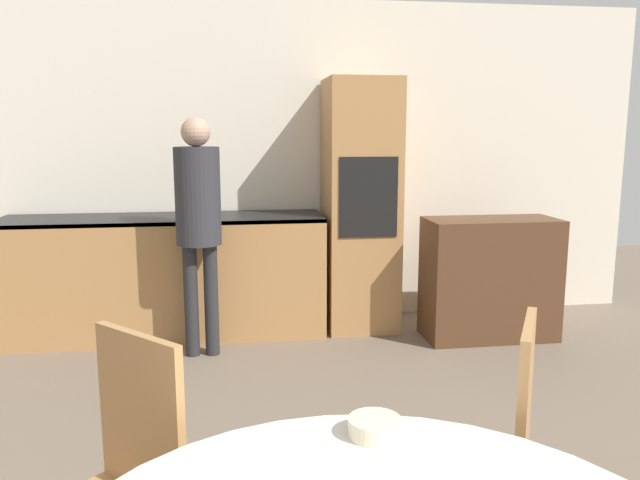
% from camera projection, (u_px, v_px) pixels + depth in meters
% --- Properties ---
extents(wall_back, '(6.03, 0.05, 2.60)m').
position_uv_depth(wall_back, '(284.00, 164.00, 5.12)').
color(wall_back, silver).
rests_on(wall_back, ground_plane).
extents(kitchen_counter, '(2.42, 0.60, 0.93)m').
position_uv_depth(kitchen_counter, '(165.00, 275.00, 4.79)').
color(kitchen_counter, '#AD7A47').
rests_on(kitchen_counter, ground_plane).
extents(oven_unit, '(0.55, 0.59, 1.97)m').
position_uv_depth(oven_unit, '(360.00, 206.00, 4.93)').
color(oven_unit, '#AD7A47').
rests_on(oven_unit, ground_plane).
extents(sideboard, '(0.99, 0.45, 0.92)m').
position_uv_depth(sideboard, '(490.00, 279.00, 4.74)').
color(sideboard, '#51331E').
rests_on(sideboard, ground_plane).
extents(chair_far_right, '(0.55, 0.55, 0.98)m').
position_uv_depth(chair_far_right, '(493.00, 446.00, 2.05)').
color(chair_far_right, '#AD7A47').
rests_on(chair_far_right, ground_plane).
extents(person_standing, '(0.31, 0.31, 1.66)m').
position_uv_depth(person_standing, '(198.00, 210.00, 4.25)').
color(person_standing, '#262628').
rests_on(person_standing, ground_plane).
extents(bowl_near, '(0.15, 0.15, 0.05)m').
position_uv_depth(bowl_near, '(375.00, 427.00, 1.72)').
color(bowl_near, beige).
rests_on(bowl_near, dining_table).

